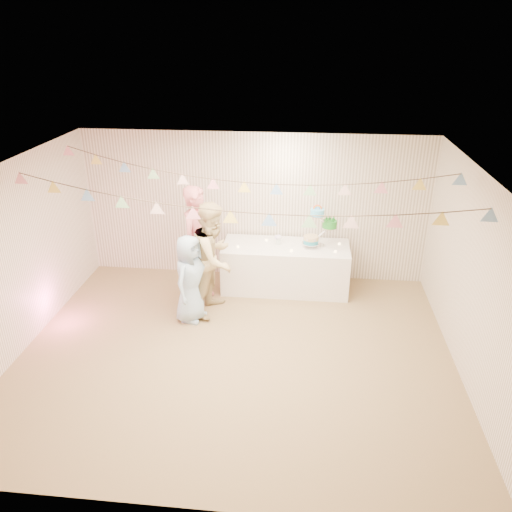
# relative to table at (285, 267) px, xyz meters

# --- Properties ---
(floor) EXTENTS (6.00, 6.00, 0.00)m
(floor) POSITION_rel_table_xyz_m (-0.58, -2.01, -0.40)
(floor) COLOR olive
(floor) RESTS_ON ground
(ceiling) EXTENTS (6.00, 6.00, 0.00)m
(ceiling) POSITION_rel_table_xyz_m (-0.58, -2.01, 2.20)
(ceiling) COLOR silver
(ceiling) RESTS_ON ground
(back_wall) EXTENTS (6.00, 6.00, 0.00)m
(back_wall) POSITION_rel_table_xyz_m (-0.58, 0.49, 0.90)
(back_wall) COLOR white
(back_wall) RESTS_ON ground
(front_wall) EXTENTS (6.00, 6.00, 0.00)m
(front_wall) POSITION_rel_table_xyz_m (-0.58, -4.51, 0.90)
(front_wall) COLOR white
(front_wall) RESTS_ON ground
(left_wall) EXTENTS (5.00, 5.00, 0.00)m
(left_wall) POSITION_rel_table_xyz_m (-3.58, -2.01, 0.90)
(left_wall) COLOR white
(left_wall) RESTS_ON ground
(right_wall) EXTENTS (5.00, 5.00, 0.00)m
(right_wall) POSITION_rel_table_xyz_m (2.42, -2.01, 0.90)
(right_wall) COLOR white
(right_wall) RESTS_ON ground
(table) EXTENTS (2.14, 0.85, 0.80)m
(table) POSITION_rel_table_xyz_m (0.00, 0.00, 0.00)
(table) COLOR white
(table) RESTS_ON floor
(cake_stand) EXTENTS (0.61, 0.36, 0.69)m
(cake_stand) POSITION_rel_table_xyz_m (0.55, 0.05, 0.69)
(cake_stand) COLOR silver
(cake_stand) RESTS_ON table
(cake_bottom) EXTENTS (0.31, 0.31, 0.15)m
(cake_bottom) POSITION_rel_table_xyz_m (0.40, -0.01, 0.44)
(cake_bottom) COLOR teal
(cake_bottom) RESTS_ON cake_stand
(cake_middle) EXTENTS (0.27, 0.27, 0.22)m
(cake_middle) POSITION_rel_table_xyz_m (0.73, 0.14, 0.71)
(cake_middle) COLOR #1C8223
(cake_middle) RESTS_ON cake_stand
(cake_top_tier) EXTENTS (0.25, 0.25, 0.19)m
(cake_top_tier) POSITION_rel_table_xyz_m (0.49, 0.02, 0.98)
(cake_top_tier) COLOR #4FC2FA
(cake_top_tier) RESTS_ON cake_stand
(platter) EXTENTS (0.32, 0.32, 0.02)m
(platter) POSITION_rel_table_xyz_m (-0.51, -0.05, 0.36)
(platter) COLOR white
(platter) RESTS_ON table
(posy) EXTENTS (0.15, 0.15, 0.17)m
(posy) POSITION_rel_table_xyz_m (-0.14, 0.05, 0.43)
(posy) COLOR white
(posy) RESTS_ON table
(person_adult_a) EXTENTS (0.73, 0.84, 1.95)m
(person_adult_a) POSITION_rel_table_xyz_m (-1.38, -0.48, 0.57)
(person_adult_a) COLOR #BF636A
(person_adult_a) RESTS_ON floor
(person_adult_b) EXTENTS (0.89, 1.03, 1.82)m
(person_adult_b) POSITION_rel_table_xyz_m (-1.08, -0.85, 0.51)
(person_adult_b) COLOR tan
(person_adult_b) RESTS_ON floor
(person_child) EXTENTS (0.63, 0.78, 1.39)m
(person_child) POSITION_rel_table_xyz_m (-1.40, -1.16, 0.30)
(person_child) COLOR #9ABCDA
(person_child) RESTS_ON floor
(bunting_back) EXTENTS (5.60, 1.10, 0.40)m
(bunting_back) POSITION_rel_table_xyz_m (-0.58, -0.91, 1.95)
(bunting_back) COLOR pink
(bunting_back) RESTS_ON ceiling
(bunting_front) EXTENTS (5.60, 0.90, 0.36)m
(bunting_front) POSITION_rel_table_xyz_m (-0.58, -2.21, 1.92)
(bunting_front) COLOR #72A5E5
(bunting_front) RESTS_ON ceiling
(tealight_0) EXTENTS (0.04, 0.04, 0.03)m
(tealight_0) POSITION_rel_table_xyz_m (-0.80, -0.15, 0.42)
(tealight_0) COLOR #FFD88C
(tealight_0) RESTS_ON table
(tealight_1) EXTENTS (0.04, 0.04, 0.03)m
(tealight_1) POSITION_rel_table_xyz_m (-0.35, 0.18, 0.42)
(tealight_1) COLOR #FFD88C
(tealight_1) RESTS_ON table
(tealight_2) EXTENTS (0.04, 0.04, 0.03)m
(tealight_2) POSITION_rel_table_xyz_m (0.10, -0.22, 0.42)
(tealight_2) COLOR #FFD88C
(tealight_2) RESTS_ON table
(tealight_3) EXTENTS (0.04, 0.04, 0.03)m
(tealight_3) POSITION_rel_table_xyz_m (0.35, 0.22, 0.42)
(tealight_3) COLOR #FFD88C
(tealight_3) RESTS_ON table
(tealight_4) EXTENTS (0.04, 0.04, 0.03)m
(tealight_4) POSITION_rel_table_xyz_m (0.82, -0.18, 0.42)
(tealight_4) COLOR #FFD88C
(tealight_4) RESTS_ON table
(tealight_5) EXTENTS (0.04, 0.04, 0.03)m
(tealight_5) POSITION_rel_table_xyz_m (0.90, 0.15, 0.42)
(tealight_5) COLOR #FFD88C
(tealight_5) RESTS_ON table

